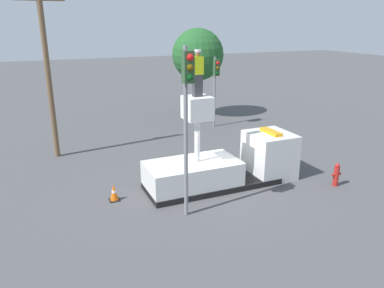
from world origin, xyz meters
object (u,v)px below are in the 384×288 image
(worker, at_px, (198,73))
(traffic_light_pole, at_px, (187,101))
(tree_left_bg, at_px, (198,55))
(utility_pole, at_px, (48,70))
(traffic_light_across, at_px, (216,78))
(fire_hydrant, at_px, (336,175))
(bucket_truck, at_px, (225,166))
(traffic_cone_rear, at_px, (114,193))

(worker, bearing_deg, traffic_light_pole, -122.24)
(traffic_light_pole, height_order, tree_left_bg, tree_left_bg)
(tree_left_bg, height_order, utility_pole, utility_pole)
(traffic_light_across, distance_m, utility_pole, 10.21)
(fire_hydrant, bearing_deg, bucket_truck, 153.93)
(traffic_cone_rear, height_order, tree_left_bg, tree_left_bg)
(bucket_truck, bearing_deg, traffic_cone_rear, 176.43)
(worker, distance_m, traffic_light_pole, 2.43)
(traffic_cone_rear, xyz_separation_m, utility_pole, (-1.60, 6.17, 4.09))
(worker, bearing_deg, bucket_truck, 0.00)
(bucket_truck, xyz_separation_m, traffic_light_pole, (-2.53, -2.00, 3.35))
(worker, height_order, traffic_light_across, worker)
(fire_hydrant, bearing_deg, tree_left_bg, 91.90)
(fire_hydrant, bearing_deg, traffic_light_across, 92.73)
(worker, relative_size, traffic_light_pole, 0.30)
(bucket_truck, xyz_separation_m, traffic_light_across, (3.71, 8.25, 2.38))
(worker, relative_size, tree_left_bg, 0.28)
(bucket_truck, bearing_deg, fire_hydrant, -26.07)
(traffic_cone_rear, relative_size, tree_left_bg, 0.11)
(bucket_truck, relative_size, worker, 3.75)
(worker, height_order, traffic_cone_rear, worker)
(traffic_cone_rear, distance_m, utility_pole, 7.58)
(worker, relative_size, traffic_cone_rear, 2.58)
(traffic_light_across, relative_size, utility_pole, 0.55)
(worker, height_order, tree_left_bg, tree_left_bg)
(traffic_light_pole, distance_m, traffic_cone_rear, 4.95)
(traffic_light_across, xyz_separation_m, tree_left_bg, (0.05, 2.91, 1.21))
(bucket_truck, bearing_deg, traffic_light_pole, -141.75)
(traffic_light_across, height_order, traffic_cone_rear, traffic_light_across)
(worker, relative_size, traffic_light_across, 0.39)
(traffic_light_across, bearing_deg, tree_left_bg, 88.94)
(tree_left_bg, distance_m, utility_pole, 11.07)
(fire_hydrant, height_order, traffic_cone_rear, fire_hydrant)
(traffic_light_across, relative_size, fire_hydrant, 4.50)
(utility_pole, bearing_deg, tree_left_bg, 25.12)
(traffic_light_pole, bearing_deg, traffic_light_across, 58.64)
(tree_left_bg, bearing_deg, traffic_light_across, -91.06)
(bucket_truck, distance_m, traffic_light_pole, 4.65)
(bucket_truck, relative_size, traffic_cone_rear, 9.67)
(tree_left_bg, bearing_deg, fire_hydrant, -88.10)
(traffic_cone_rear, bearing_deg, traffic_light_pole, -47.08)
(traffic_light_across, bearing_deg, fire_hydrant, -87.27)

